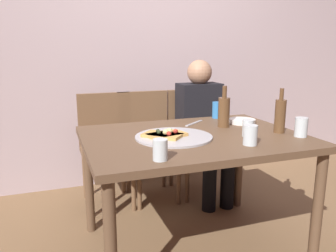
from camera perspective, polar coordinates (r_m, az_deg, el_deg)
ground_plane at (r=2.33m, az=4.03°, el=-19.64°), size 8.00×8.00×0.00m
back_wall at (r=3.21m, az=-5.21°, el=13.62°), size 6.00×0.10×2.60m
dining_table at (r=2.06m, az=4.32°, el=-3.80°), size 1.30×0.97×0.75m
pizza_tray at (r=1.96m, az=0.98°, el=-1.86°), size 0.45×0.45×0.01m
pizza_slice_last at (r=1.94m, az=-0.87°, el=-1.50°), size 0.25×0.25×0.05m
pizza_slice_extra at (r=1.95m, az=-0.18°, el=-1.43°), size 0.25×0.18×0.05m
wine_bottle at (r=2.26m, az=9.45°, el=2.48°), size 0.08×0.08×0.27m
beer_bottle at (r=2.18m, az=18.45°, el=1.74°), size 0.07×0.07×0.28m
tumbler_near at (r=2.04m, az=13.39°, el=-0.37°), size 0.07×0.07×0.10m
tumbler_far at (r=2.13m, az=21.61°, el=-0.17°), size 0.07×0.07×0.11m
wine_glass at (r=1.56m, az=-1.33°, el=-4.04°), size 0.07×0.07×0.10m
short_glass at (r=1.87m, az=13.77°, el=-1.50°), size 0.08×0.08×0.11m
soda_can at (r=2.55m, az=8.24°, el=2.69°), size 0.07×0.07×0.12m
plate_stack at (r=2.41m, az=12.46°, el=0.81°), size 0.18×0.18×0.03m
table_knife at (r=2.35m, az=4.45°, el=0.49°), size 0.19×0.15×0.01m
chair_left at (r=2.82m, az=-10.16°, el=-2.59°), size 0.44×0.44×0.90m
chair_middle at (r=2.88m, az=-3.61°, el=-2.04°), size 0.44×0.44×0.90m
chair_right at (r=3.04m, az=4.67°, el=-1.30°), size 0.44×0.44×0.90m
guest_in_sweater at (r=2.87m, az=5.95°, el=0.48°), size 0.36×0.56×1.17m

